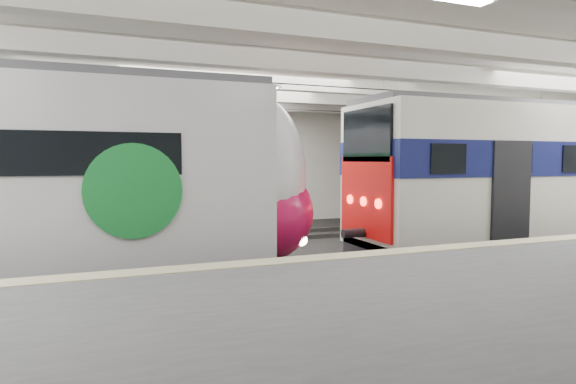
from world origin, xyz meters
name	(u,v)px	position (x,y,z in m)	size (l,w,h in m)	color
station_hall	(306,141)	(0.00, -1.74, 3.24)	(36.00, 24.00, 5.75)	black
modern_emu	(4,189)	(-5.82, 0.00, 2.28)	(14.47, 2.99, 4.64)	silver
older_rer	(555,176)	(9.25, 0.00, 2.37)	(13.72, 3.03, 4.51)	silver
far_train	(3,183)	(-6.75, 5.50, 2.18)	(13.16, 3.11, 4.21)	silver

